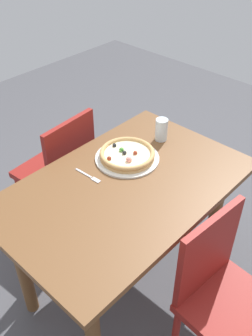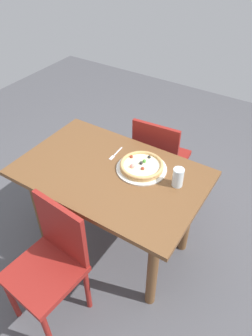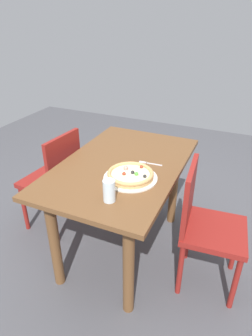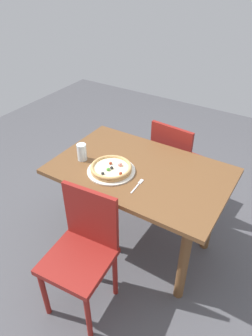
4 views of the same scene
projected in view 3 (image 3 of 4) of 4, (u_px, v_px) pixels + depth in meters
The scene contains 8 objects.
ground_plane at pixel (123, 247), 2.37m from camera, with size 6.00×6.00×0.00m, color #4C4C51.
dining_table at pixel (122, 180), 2.06m from camera, with size 1.25×0.80×0.77m.
chair_near at pixel (205, 223), 1.86m from camera, with size 0.43×0.43×0.89m.
chair_far at pixel (55, 178), 2.36m from camera, with size 0.43×0.43×0.89m.
plate at pixel (130, 178), 1.82m from camera, with size 0.34×0.34×0.01m, color silver.
pizza at pixel (131, 174), 1.80m from camera, with size 0.29×0.29×0.05m.
fork at pixel (149, 163), 2.00m from camera, with size 0.02×0.17×0.00m.
drinking_glass at pixel (109, 191), 1.58m from camera, with size 0.07×0.07×0.13m, color silver.
Camera 3 is at (-1.60, -0.74, 1.70)m, focal length 30.80 mm.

